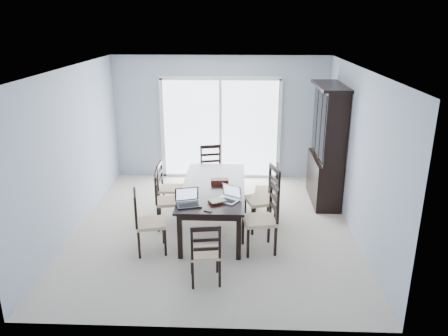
{
  "coord_description": "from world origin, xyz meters",
  "views": [
    {
      "loc": [
        0.43,
        -6.55,
        3.31
      ],
      "look_at": [
        0.17,
        0.0,
        1.05
      ],
      "focal_mm": 35.0,
      "sensor_mm": 36.0,
      "label": 1
    }
  ],
  "objects_px": {
    "chair_left_near": "(144,215)",
    "chair_right_mid": "(267,191)",
    "laptop_dark": "(189,202)",
    "cell_phone": "(208,211)",
    "laptop_silver": "(227,198)",
    "chair_end_near": "(205,247)",
    "china_hutch": "(327,146)",
    "dining_table": "(213,190)",
    "chair_left_mid": "(163,194)",
    "game_box": "(220,181)",
    "chair_right_far": "(271,184)",
    "chair_end_far": "(211,165)",
    "chair_right_near": "(266,211)",
    "hot_tub": "(193,144)",
    "chair_left_far": "(166,182)"
  },
  "relations": [
    {
      "from": "chair_left_far",
      "to": "laptop_silver",
      "type": "xyz_separation_m",
      "value": [
        1.13,
        -1.27,
        0.25
      ]
    },
    {
      "from": "laptop_dark",
      "to": "cell_phone",
      "type": "distance_m",
      "value": 0.35
    },
    {
      "from": "chair_right_mid",
      "to": "laptop_silver",
      "type": "bearing_deg",
      "value": 120.74
    },
    {
      "from": "laptop_dark",
      "to": "chair_left_mid",
      "type": "bearing_deg",
      "value": 105.38
    },
    {
      "from": "cell_phone",
      "to": "hot_tub",
      "type": "distance_m",
      "value": 4.55
    },
    {
      "from": "chair_right_near",
      "to": "chair_end_far",
      "type": "bearing_deg",
      "value": 12.41
    },
    {
      "from": "chair_left_near",
      "to": "laptop_silver",
      "type": "distance_m",
      "value": 1.24
    },
    {
      "from": "hot_tub",
      "to": "chair_left_mid",
      "type": "bearing_deg",
      "value": -91.92
    },
    {
      "from": "chair_end_near",
      "to": "laptop_silver",
      "type": "height_order",
      "value": "chair_end_near"
    },
    {
      "from": "chair_left_far",
      "to": "chair_right_near",
      "type": "height_order",
      "value": "chair_right_near"
    },
    {
      "from": "chair_left_mid",
      "to": "chair_left_far",
      "type": "distance_m",
      "value": 0.62
    },
    {
      "from": "chair_end_near",
      "to": "cell_phone",
      "type": "xyz_separation_m",
      "value": [
        -0.01,
        0.64,
        0.22
      ]
    },
    {
      "from": "chair_right_far",
      "to": "chair_end_near",
      "type": "relative_size",
      "value": 1.01
    },
    {
      "from": "laptop_dark",
      "to": "chair_right_far",
      "type": "bearing_deg",
      "value": 31.57
    },
    {
      "from": "cell_phone",
      "to": "laptop_dark",
      "type": "bearing_deg",
      "value": 170.6
    },
    {
      "from": "chair_left_far",
      "to": "chair_left_near",
      "type": "bearing_deg",
      "value": -1.42
    },
    {
      "from": "chair_end_far",
      "to": "game_box",
      "type": "xyz_separation_m",
      "value": [
        0.24,
        -1.46,
        0.21
      ]
    },
    {
      "from": "chair_left_mid",
      "to": "laptop_silver",
      "type": "bearing_deg",
      "value": 49.59
    },
    {
      "from": "chair_left_mid",
      "to": "game_box",
      "type": "height_order",
      "value": "chair_left_mid"
    },
    {
      "from": "china_hutch",
      "to": "laptop_dark",
      "type": "distance_m",
      "value": 3.13
    },
    {
      "from": "chair_right_near",
      "to": "hot_tub",
      "type": "distance_m",
      "value": 4.45
    },
    {
      "from": "chair_left_far",
      "to": "laptop_silver",
      "type": "height_order",
      "value": "chair_left_far"
    },
    {
      "from": "chair_right_far",
      "to": "chair_end_far",
      "type": "relative_size",
      "value": 0.94
    },
    {
      "from": "dining_table",
      "to": "game_box",
      "type": "relative_size",
      "value": 7.61
    },
    {
      "from": "dining_table",
      "to": "hot_tub",
      "type": "height_order",
      "value": "hot_tub"
    },
    {
      "from": "chair_end_far",
      "to": "cell_phone",
      "type": "xyz_separation_m",
      "value": [
        0.13,
        -2.56,
        0.18
      ]
    },
    {
      "from": "laptop_dark",
      "to": "laptop_silver",
      "type": "height_order",
      "value": "laptop_dark"
    },
    {
      "from": "chair_left_mid",
      "to": "game_box",
      "type": "distance_m",
      "value": 0.95
    },
    {
      "from": "dining_table",
      "to": "chair_end_near",
      "type": "xyz_separation_m",
      "value": [
        -0.0,
        -1.64,
        -0.13
      ]
    },
    {
      "from": "chair_right_mid",
      "to": "china_hutch",
      "type": "bearing_deg",
      "value": -60.34
    },
    {
      "from": "laptop_dark",
      "to": "cell_phone",
      "type": "bearing_deg",
      "value": -48.24
    },
    {
      "from": "chair_right_mid",
      "to": "chair_end_far",
      "type": "height_order",
      "value": "chair_right_mid"
    },
    {
      "from": "chair_left_mid",
      "to": "chair_right_mid",
      "type": "xyz_separation_m",
      "value": [
        1.7,
        0.03,
        0.06
      ]
    },
    {
      "from": "chair_end_near",
      "to": "laptop_dark",
      "type": "height_order",
      "value": "chair_end_near"
    },
    {
      "from": "dining_table",
      "to": "chair_end_far",
      "type": "height_order",
      "value": "chair_end_far"
    },
    {
      "from": "chair_left_mid",
      "to": "cell_phone",
      "type": "height_order",
      "value": "chair_left_mid"
    },
    {
      "from": "hot_tub",
      "to": "china_hutch",
      "type": "bearing_deg",
      "value": -39.17
    },
    {
      "from": "chair_left_near",
      "to": "china_hutch",
      "type": "bearing_deg",
      "value": 110.58
    },
    {
      "from": "chair_right_mid",
      "to": "chair_end_far",
      "type": "xyz_separation_m",
      "value": [
        -1.01,
        1.5,
        -0.06
      ]
    },
    {
      "from": "chair_right_mid",
      "to": "game_box",
      "type": "xyz_separation_m",
      "value": [
        -0.78,
        0.04,
        0.15
      ]
    },
    {
      "from": "game_box",
      "to": "chair_right_near",
      "type": "bearing_deg",
      "value": -47.74
    },
    {
      "from": "chair_right_near",
      "to": "chair_right_far",
      "type": "relative_size",
      "value": 1.16
    },
    {
      "from": "laptop_dark",
      "to": "game_box",
      "type": "bearing_deg",
      "value": 49.67
    },
    {
      "from": "chair_end_near",
      "to": "china_hutch",
      "type": "bearing_deg",
      "value": 46.69
    },
    {
      "from": "china_hutch",
      "to": "chair_end_near",
      "type": "distance_m",
      "value": 3.57
    },
    {
      "from": "chair_left_near",
      "to": "chair_right_mid",
      "type": "height_order",
      "value": "chair_right_mid"
    },
    {
      "from": "china_hutch",
      "to": "chair_right_mid",
      "type": "relative_size",
      "value": 1.82
    },
    {
      "from": "cell_phone",
      "to": "chair_right_mid",
      "type": "bearing_deg",
      "value": 72.26
    },
    {
      "from": "chair_left_near",
      "to": "chair_right_far",
      "type": "height_order",
      "value": "chair_left_near"
    },
    {
      "from": "dining_table",
      "to": "chair_right_mid",
      "type": "xyz_separation_m",
      "value": [
        0.87,
        0.06,
        -0.03
      ]
    }
  ]
}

